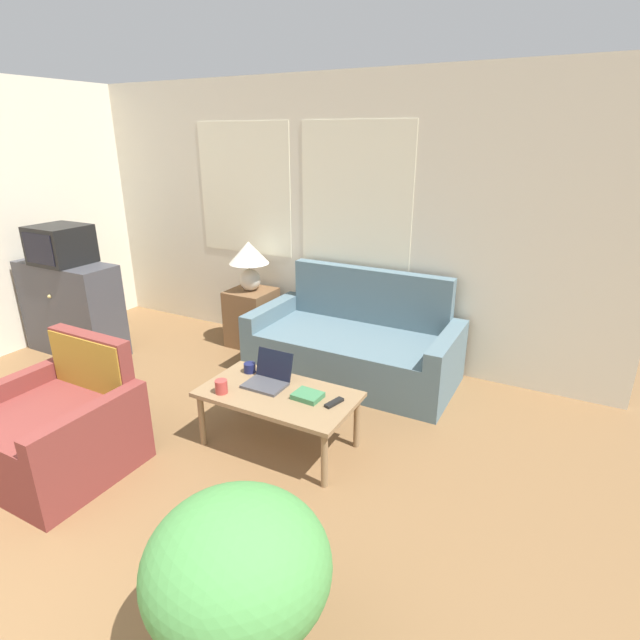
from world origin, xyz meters
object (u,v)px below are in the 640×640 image
table_lamp (249,259)px  couch (355,346)px  cup_yellow (250,368)px  potted_plant (238,572)px  book_red (308,396)px  tv_remote (334,403)px  coffee_table (278,398)px  laptop (268,377)px  cup_navy (221,387)px  television (60,245)px  armchair (61,430)px

table_lamp → couch: bearing=-6.0°
cup_yellow → potted_plant: bearing=-55.6°
cup_yellow → book_red: bearing=-13.5°
table_lamp → book_red: (1.46, -1.39, -0.48)m
tv_remote → potted_plant: size_ratio=0.20×
coffee_table → cup_yellow: size_ratio=12.33×
cup_yellow → book_red: cup_yellow is taller
laptop → cup_yellow: laptop is taller
cup_navy → television: bearing=165.6°
laptop → book_red: laptop is taller
table_lamp → coffee_table: (1.24, -1.42, -0.54)m
cup_yellow → potted_plant: (1.05, -1.54, 0.02)m
armchair → coffee_table: bearing=37.3°
table_lamp → cup_navy: bearing=-60.7°
couch → tv_remote: size_ratio=11.68×
coffee_table → tv_remote: 0.41m
couch → coffee_table: (0.00, -1.29, 0.11)m
television → book_red: (2.90, -0.39, -0.66)m
armchair → coffee_table: size_ratio=0.82×
couch → tv_remote: bearing=-71.9°
potted_plant → table_lamp: bearing=124.7°
laptop → cup_yellow: size_ratio=3.27×
television → coffee_table: (2.68, -0.42, -0.72)m
television → cup_yellow: (2.33, -0.25, -0.65)m
cup_navy → potted_plant: bearing=-49.0°
television → tv_remote: bearing=-6.9°
television → potted_plant: (3.38, -1.79, -0.63)m
tv_remote → potted_plant: potted_plant is taller
cup_yellow → cup_navy: bearing=-87.3°
couch → cup_yellow: couch is taller
armchair → book_red: 1.62m
armchair → cup_navy: bearing=40.6°
book_red → potted_plant: size_ratio=0.25×
armchair → tv_remote: bearing=30.5°
television → cup_navy: television is taller
couch → television: 2.94m
tv_remote → television: bearing=173.1°
armchair → television: bearing=140.5°
table_lamp → laptop: bearing=-50.5°
armchair → cup_yellow: bearing=53.0°
television → potted_plant: bearing=-27.9°
television → cup_navy: (2.34, -0.60, -0.63)m
television → tv_remote: television is taller
potted_plant → tv_remote: bearing=101.6°
table_lamp → book_red: size_ratio=2.57×
laptop → potted_plant: potted_plant is taller
cup_navy → laptop: bearing=51.1°
couch → laptop: (-0.13, -1.22, 0.20)m
couch → tv_remote: 1.33m
coffee_table → cup_navy: size_ratio=11.50×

